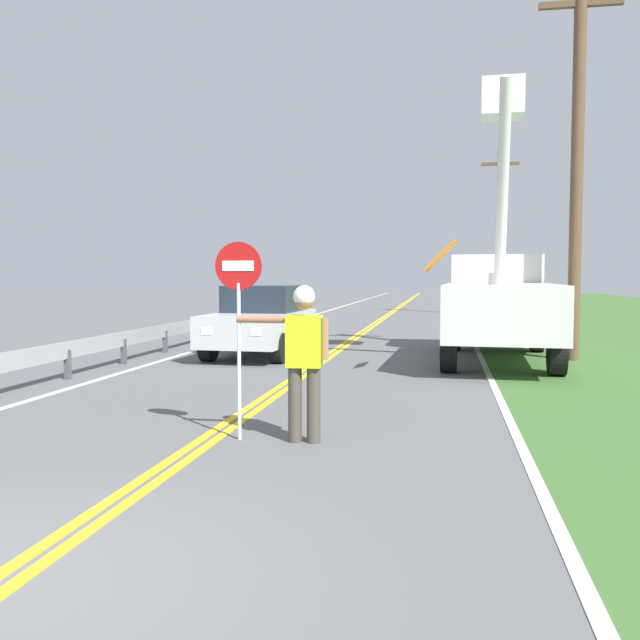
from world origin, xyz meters
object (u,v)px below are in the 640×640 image
flagger_worker (303,353)px  utility_pole_near (577,163)px  stop_sign_paddle (239,295)px  utility_bucket_truck (498,297)px  oncoming_sedan_nearest (261,321)px  utility_pole_mid (499,230)px

flagger_worker → utility_pole_near: (4.52, 8.76, 3.43)m
flagger_worker → stop_sign_paddle: 1.02m
stop_sign_paddle → utility_pole_near: size_ratio=0.27×
stop_sign_paddle → flagger_worker: bearing=0.5°
flagger_worker → utility_bucket_truck: (2.83, 8.65, 0.39)m
flagger_worker → oncoming_sedan_nearest: bearing=108.4°
utility_pole_near → utility_pole_mid: size_ratio=1.08×
flagger_worker → utility_pole_near: utility_pole_near is taller
stop_sign_paddle → oncoming_sedan_nearest: 8.62m
utility_bucket_truck → utility_pole_mid: bearing=85.7°
utility_pole_mid → flagger_worker: bearing=-98.9°
utility_pole_mid → oncoming_sedan_nearest: bearing=-110.6°
utility_pole_near → utility_bucket_truck: bearing=-176.3°
utility_bucket_truck → utility_pole_near: utility_pole_near is taller
stop_sign_paddle → utility_pole_near: (5.29, 8.77, 2.77)m
oncoming_sedan_nearest → utility_pole_near: utility_pole_near is taller
utility_bucket_truck → oncoming_sedan_nearest: size_ratio=1.65×
stop_sign_paddle → utility_bucket_truck: (3.60, 8.66, -0.27)m
oncoming_sedan_nearest → flagger_worker: bearing=-71.6°
utility_bucket_truck → utility_pole_mid: size_ratio=0.87×
utility_bucket_truck → oncoming_sedan_nearest: bearing=-176.7°
utility_bucket_truck → utility_pole_near: bearing=3.7°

